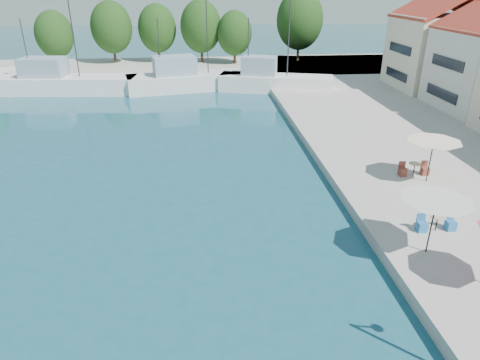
{
  "coord_description": "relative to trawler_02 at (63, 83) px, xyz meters",
  "views": [
    {
      "loc": [
        -1.56,
        5.53,
        11.12
      ],
      "look_at": [
        0.28,
        26.0,
        1.65
      ],
      "focal_mm": 32.0,
      "sensor_mm": 36.0,
      "label": 1
    }
  ],
  "objects": [
    {
      "name": "quay_far",
      "position": [
        8.86,
        12.33,
        -0.77
      ],
      "size": [
        90.0,
        16.0,
        0.6
      ],
      "primitive_type": "cube",
      "color": "#ADA79C",
      "rests_on": "ground"
    },
    {
      "name": "building_06",
      "position": [
        40.86,
        -3.67,
        4.43
      ],
      "size": [
        9.0,
        8.8,
        10.2
      ],
      "color": "#F2E1C1",
      "rests_on": "quay_right"
    },
    {
      "name": "trawler_02",
      "position": [
        0.0,
        0.0,
        0.0
      ],
      "size": [
        15.53,
        5.26,
        10.2
      ],
      "rotation": [
        0.0,
        0.0,
        -0.09
      ],
      "color": "white",
      "rests_on": "ground"
    },
    {
      "name": "trawler_03",
      "position": [
        14.22,
        0.33,
        -0.0
      ],
      "size": [
        15.83,
        7.2,
        10.2
      ],
      "rotation": [
        0.0,
        0.0,
        0.22
      ],
      "color": "silver",
      "rests_on": "ground"
    },
    {
      "name": "trawler_04",
      "position": [
        23.27,
        -1.42,
        0.0
      ],
      "size": [
        12.96,
        6.45,
        10.2
      ],
      "rotation": [
        0.0,
        0.0,
        -0.27
      ],
      "color": "white",
      "rests_on": "ground"
    },
    {
      "name": "tree_03",
      "position": [
        -4.25,
        13.34,
        3.79
      ],
      "size": [
        4.99,
        4.99,
        7.39
      ],
      "color": "#3F2B19",
      "rests_on": "quay_far"
    },
    {
      "name": "tree_04",
      "position": [
        2.93,
        15.95,
        4.42
      ],
      "size": [
        5.72,
        5.72,
        8.47
      ],
      "color": "#3F2B19",
      "rests_on": "quay_far"
    },
    {
      "name": "tree_05",
      "position": [
        9.21,
        16.62,
        4.16
      ],
      "size": [
        5.42,
        5.42,
        8.03
      ],
      "color": "#3F2B19",
      "rests_on": "quay_far"
    },
    {
      "name": "tree_06",
      "position": [
        15.5,
        15.34,
        4.49
      ],
      "size": [
        5.81,
        5.81,
        8.6
      ],
      "color": "#3F2B19",
      "rests_on": "quay_far"
    },
    {
      "name": "tree_07",
      "position": [
        20.18,
        13.74,
        3.7
      ],
      "size": [
        4.88,
        4.88,
        7.23
      ],
      "color": "#3F2B19",
      "rests_on": "quay_far"
    },
    {
      "name": "tree_08",
      "position": [
        29.78,
        15.58,
        5.25
      ],
      "size": [
        6.7,
        6.7,
        9.91
      ],
      "color": "#3F2B19",
      "rests_on": "quay_far"
    },
    {
      "name": "umbrella_white",
      "position": [
        24.66,
        -34.49,
        1.79
      ],
      "size": [
        2.98,
        2.98,
        2.52
      ],
      "color": "black",
      "rests_on": "quay_right"
    },
    {
      "name": "umbrella_cream",
      "position": [
        28.19,
        -27.51,
        1.76
      ],
      "size": [
        3.05,
        3.05,
        2.49
      ],
      "color": "black",
      "rests_on": "quay_right"
    },
    {
      "name": "cafe_table_02",
      "position": [
        25.95,
        -32.83,
        -0.18
      ],
      "size": [
        1.82,
        0.7,
        0.76
      ],
      "color": "black",
      "rests_on": "quay_right"
    },
    {
      "name": "cafe_table_03",
      "position": [
        27.82,
        -26.61,
        -0.18
      ],
      "size": [
        1.82,
        0.7,
        0.76
      ],
      "color": "black",
      "rests_on": "quay_right"
    }
  ]
}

